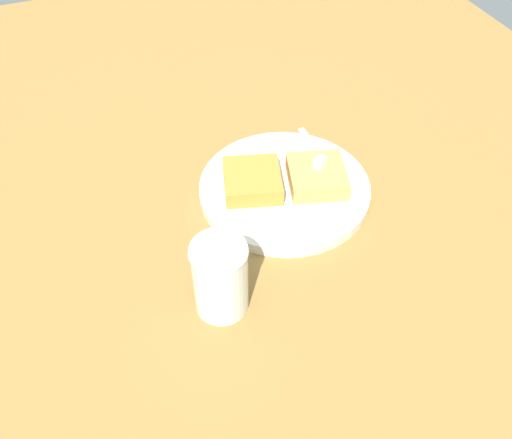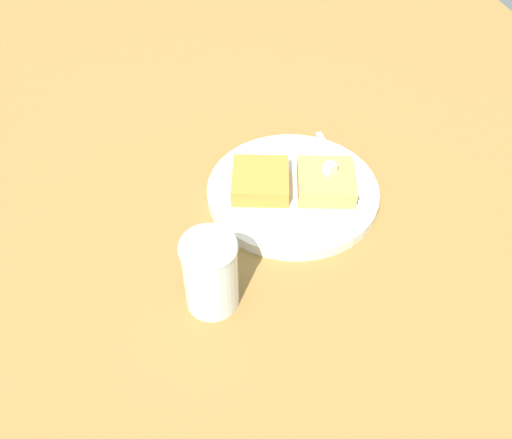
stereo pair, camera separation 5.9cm
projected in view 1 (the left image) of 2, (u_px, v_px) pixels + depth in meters
table_surface at (232, 166)px, 85.35cm from camera, size 127.79×127.79×2.76cm
plate at (285, 188)px, 78.61cm from camera, size 23.54×23.54×1.59cm
toast_slice_left at (317, 176)px, 77.53cm from camera, size 9.49×9.72×2.47cm
toast_slice_middle at (253, 180)px, 76.94cm from camera, size 9.49×9.72×2.47cm
butter_pat_primary at (320, 163)px, 76.42cm from camera, size 1.96×1.89×1.52cm
fork at (328, 165)px, 80.69cm from camera, size 2.21×16.00×0.36cm
syrup_jar at (221, 281)px, 63.18cm from camera, size 6.42×6.42×9.93cm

